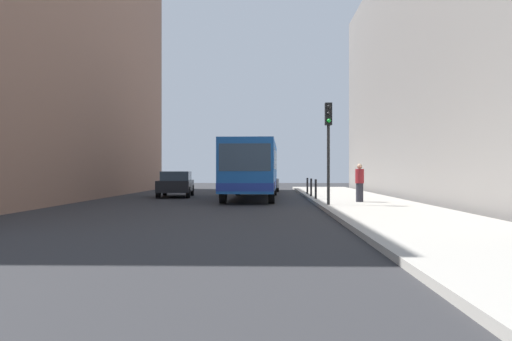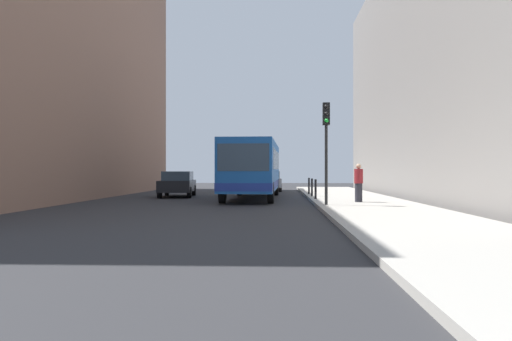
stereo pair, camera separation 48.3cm
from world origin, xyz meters
TOP-DOWN VIEW (x-y plane):
  - ground_plane at (0.00, 0.00)m, footprint 80.00×80.00m
  - sidewalk at (5.40, 0.00)m, footprint 4.40×40.00m
  - building_left at (-11.50, 4.00)m, footprint 7.00×32.00m
  - building_right at (11.50, 4.00)m, footprint 7.00×32.00m
  - bus at (0.27, 4.24)m, footprint 2.84×11.09m
  - car_beside_bus at (-4.24, 6.13)m, footprint 2.14×4.53m
  - car_behind_bus at (0.90, 14.47)m, footprint 2.00×4.46m
  - traffic_light at (3.55, -2.84)m, footprint 0.28×0.33m
  - bollard_near at (3.45, 1.54)m, footprint 0.11×0.11m
  - bollard_mid at (3.45, 4.17)m, footprint 0.11×0.11m
  - bollard_far at (3.45, 6.80)m, footprint 0.11×0.11m
  - pedestrian_near_signal at (5.14, -0.93)m, footprint 0.38×0.38m

SIDE VIEW (x-z plane):
  - ground_plane at x=0.00m, z-range 0.00..0.00m
  - sidewalk at x=5.40m, z-range 0.00..0.15m
  - bollard_near at x=3.45m, z-range 0.15..1.10m
  - bollard_mid at x=3.45m, z-range 0.15..1.10m
  - bollard_far at x=3.45m, z-range 0.15..1.10m
  - car_beside_bus at x=-4.24m, z-range 0.04..1.52m
  - car_behind_bus at x=0.90m, z-range 0.04..1.52m
  - pedestrian_near_signal at x=5.14m, z-range 0.15..1.82m
  - bus at x=0.27m, z-range 0.23..3.23m
  - traffic_light at x=3.55m, z-range 0.96..5.06m
  - building_right at x=11.50m, z-range 0.00..13.97m
  - building_left at x=-11.50m, z-range 0.00..16.94m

